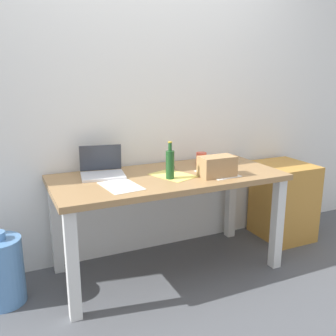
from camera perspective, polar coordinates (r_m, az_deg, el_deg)
ground_plane at (r=2.93m, az=0.00°, el=-14.94°), size 8.00×8.00×0.00m
back_wall at (r=2.95m, az=-3.52°, el=11.75°), size 5.20×0.08×2.60m
desk at (r=2.68m, az=0.00°, el=-3.14°), size 1.62×0.73×0.73m
laptop_left at (r=2.66m, az=-9.93°, el=-0.29°), size 0.33×0.29×0.20m
beer_bottle at (r=2.52m, az=0.31°, el=0.62°), size 0.06×0.06×0.26m
computer_mouse at (r=2.78m, az=0.42°, el=0.04°), size 0.10×0.12×0.03m
cardboard_box at (r=2.62m, az=7.44°, el=0.26°), size 0.25×0.15×0.14m
coffee_mug at (r=2.95m, az=5.06°, el=1.43°), size 0.08×0.08×0.09m
paper_sheet_front_left at (r=2.41m, az=-7.15°, el=-2.72°), size 0.24×0.32×0.00m
paper_sheet_front_right at (r=2.70m, az=7.51°, el=-0.83°), size 0.24×0.32×0.00m
paper_sheet_center at (r=2.63m, az=0.76°, el=-1.12°), size 0.30×0.35×0.00m
water_cooler_jug at (r=2.66m, az=-23.90°, el=-14.06°), size 0.27×0.27×0.48m
filing_cabinet at (r=3.48m, az=17.07°, el=-4.73°), size 0.40×0.48×0.67m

